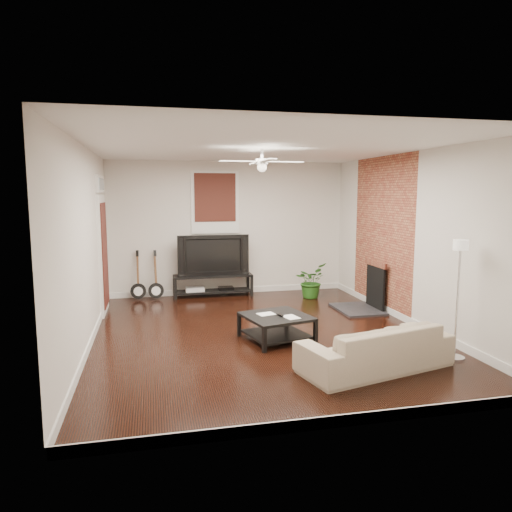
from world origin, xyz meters
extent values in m
cube|color=black|center=(0.00, 0.00, 0.00)|extent=(5.00, 6.00, 0.01)
cube|color=white|center=(0.00, 0.00, 2.80)|extent=(5.00, 6.00, 0.01)
cube|color=silver|center=(0.00, 3.00, 1.40)|extent=(5.00, 0.01, 2.80)
cube|color=silver|center=(0.00, -3.00, 1.40)|extent=(5.00, 0.01, 2.80)
cube|color=silver|center=(-2.50, 0.00, 1.40)|extent=(0.01, 6.00, 2.80)
cube|color=silver|center=(2.50, 0.00, 1.40)|extent=(0.01, 6.00, 2.80)
cube|color=brown|center=(2.49, 1.00, 1.40)|extent=(0.02, 2.20, 2.80)
cube|color=black|center=(2.20, 1.00, 0.46)|extent=(0.80, 1.10, 0.92)
cube|color=#37170F|center=(-0.30, 2.97, 1.95)|extent=(1.00, 0.06, 1.30)
cube|color=white|center=(-2.46, 1.90, 1.25)|extent=(0.08, 1.00, 2.50)
cube|color=black|center=(-0.39, 2.78, 0.23)|extent=(1.63, 0.43, 0.46)
imported|color=black|center=(-0.39, 2.80, 0.88)|extent=(1.46, 0.19, 0.84)
cube|color=black|center=(0.14, -0.36, 0.18)|extent=(1.06, 1.06, 0.37)
imported|color=tan|center=(1.02, -1.73, 0.28)|extent=(2.05, 1.19, 0.56)
imported|color=#255E1B|center=(1.55, 2.20, 0.36)|extent=(0.84, 0.85, 0.71)
camera|label=1|loc=(-1.61, -6.80, 2.15)|focal=32.87mm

